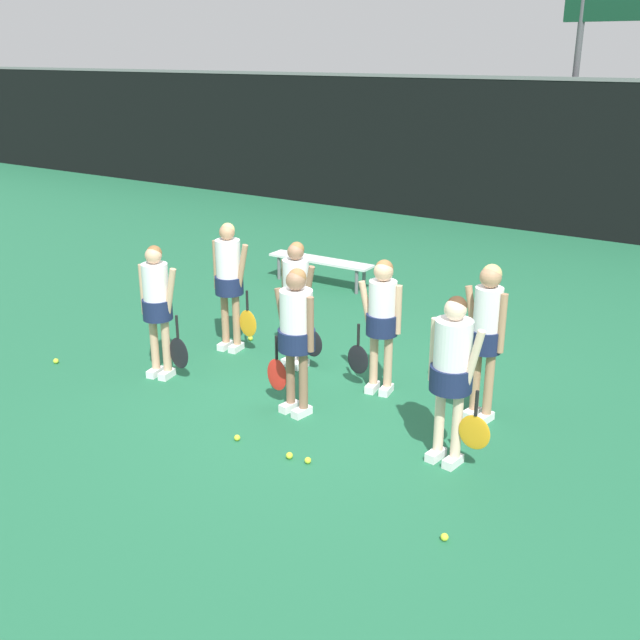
# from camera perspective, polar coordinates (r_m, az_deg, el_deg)

# --- Properties ---
(ground_plane) EXTENTS (140.00, 140.00, 0.00)m
(ground_plane) POSITION_cam_1_polar(r_m,az_deg,el_deg) (8.90, -0.30, -5.59)
(ground_plane) COLOR #216642
(fence_windscreen) EXTENTS (60.00, 0.08, 3.31)m
(fence_windscreen) POSITION_cam_1_polar(r_m,az_deg,el_deg) (17.11, 18.63, 11.60)
(fence_windscreen) COLOR black
(fence_windscreen) RESTS_ON ground_plane
(bench_courtside) EXTENTS (1.94, 0.40, 0.45)m
(bench_courtside) POSITION_cam_1_polar(r_m,az_deg,el_deg) (12.89, 0.04, 4.41)
(bench_courtside) COLOR silver
(bench_courtside) RESTS_ON ground_plane
(player_0) EXTENTS (0.65, 0.36, 1.66)m
(player_0) POSITION_cam_1_polar(r_m,az_deg,el_deg) (9.22, -12.28, 1.36)
(player_0) COLOR tan
(player_0) RESTS_ON ground_plane
(player_1) EXTENTS (0.68, 0.41, 1.67)m
(player_1) POSITION_cam_1_polar(r_m,az_deg,el_deg) (8.07, -1.84, -0.69)
(player_1) COLOR #8C664C
(player_1) RESTS_ON ground_plane
(player_2) EXTENTS (0.70, 0.41, 1.71)m
(player_2) POSITION_cam_1_polar(r_m,az_deg,el_deg) (7.17, 10.05, -3.52)
(player_2) COLOR beige
(player_2) RESTS_ON ground_plane
(player_3) EXTENTS (0.66, 0.38, 1.74)m
(player_3) POSITION_cam_1_polar(r_m,az_deg,el_deg) (9.91, -6.93, 3.31)
(player_3) COLOR tan
(player_3) RESTS_ON ground_plane
(player_4) EXTENTS (0.66, 0.38, 1.63)m
(player_4) POSITION_cam_1_polar(r_m,az_deg,el_deg) (9.33, -1.81, 1.95)
(player_4) COLOR #8C664C
(player_4) RESTS_ON ground_plane
(player_5) EXTENTS (0.64, 0.37, 1.61)m
(player_5) POSITION_cam_1_polar(r_m,az_deg,el_deg) (8.62, 4.72, 0.35)
(player_5) COLOR tan
(player_5) RESTS_ON ground_plane
(player_6) EXTENTS (0.63, 0.34, 1.76)m
(player_6) POSITION_cam_1_polar(r_m,az_deg,el_deg) (8.09, 12.52, -0.72)
(player_6) COLOR tan
(player_6) RESTS_ON ground_plane
(tennis_ball_0) EXTENTS (0.07, 0.07, 0.07)m
(tennis_ball_0) POSITION_cam_1_polar(r_m,az_deg,el_deg) (10.50, -5.33, -1.40)
(tennis_ball_0) COLOR #CCE033
(tennis_ball_0) RESTS_ON ground_plane
(tennis_ball_1) EXTENTS (0.07, 0.07, 0.07)m
(tennis_ball_1) POSITION_cam_1_polar(r_m,az_deg,el_deg) (6.52, 9.47, -16.00)
(tennis_ball_1) COLOR #CCE033
(tennis_ball_1) RESTS_ON ground_plane
(tennis_ball_2) EXTENTS (0.07, 0.07, 0.07)m
(tennis_ball_2) POSITION_cam_1_polar(r_m,az_deg,el_deg) (7.46, -0.93, -10.65)
(tennis_ball_2) COLOR #CCE033
(tennis_ball_2) RESTS_ON ground_plane
(tennis_ball_3) EXTENTS (0.07, 0.07, 0.07)m
(tennis_ball_3) POSITION_cam_1_polar(r_m,az_deg,el_deg) (10.28, -19.48, -2.96)
(tennis_ball_3) COLOR #CCE033
(tennis_ball_3) RESTS_ON ground_plane
(tennis_ball_4) EXTENTS (0.07, 0.07, 0.07)m
(tennis_ball_4) POSITION_cam_1_polar(r_m,az_deg,el_deg) (7.55, -2.35, -10.28)
(tennis_ball_4) COLOR #CCE033
(tennis_ball_4) RESTS_ON ground_plane
(tennis_ball_5) EXTENTS (0.07, 0.07, 0.07)m
(tennis_ball_5) POSITION_cam_1_polar(r_m,az_deg,el_deg) (7.91, -6.33, -8.91)
(tennis_ball_5) COLOR #CCE033
(tennis_ball_5) RESTS_ON ground_plane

